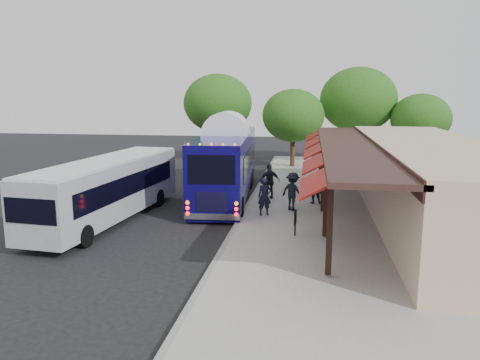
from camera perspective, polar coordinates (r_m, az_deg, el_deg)
The scene contains 15 objects.
ground at distance 19.08m, azimuth -1.25°, elevation -6.96°, with size 90.00×90.00×0.00m, color black.
sidewalk at distance 22.73m, azimuth 13.08°, elevation -4.18°, with size 10.00×40.00×0.15m, color #9E9B93.
curb at distance 22.86m, azimuth 0.59°, elevation -3.82°, with size 0.20×40.00×0.16m, color gray.
station_shelter at distance 22.88m, azimuth 21.73°, elevation -0.02°, with size 8.15×20.00×3.60m.
coach_bus at distance 25.97m, azimuth -1.64°, elevation 2.33°, with size 3.29×11.97×3.79m.
city_bus at distance 21.96m, azimuth -15.79°, elevation -0.85°, with size 3.25×10.64×2.81m.
ped_a at distance 21.68m, azimuth 3.01°, elevation -2.03°, with size 0.64×0.42×1.76m, color black.
ped_b at distance 24.34m, azimuth 9.07°, elevation -1.03°, with size 0.75×0.58×1.53m, color black.
ped_c at distance 25.06m, azimuth 3.64°, elevation -0.17°, with size 1.11×0.46×1.89m, color black.
ped_d at distance 22.68m, azimuth 6.44°, elevation -1.40°, with size 1.20×0.69×1.86m, color black.
sign_board at distance 18.70m, azimuth 6.74°, elevation -4.74°, with size 0.11×0.46×1.01m.
tree_left at distance 36.33m, azimuth 6.50°, elevation 7.80°, with size 4.76×4.76×6.09m.
tree_mid at distance 39.23m, azimuth 14.22°, elevation 9.45°, with size 6.12×6.12×7.84m.
tree_right at distance 38.33m, azimuth 21.17°, elevation 6.95°, with size 4.48×4.48×5.74m.
tree_far at distance 39.81m, azimuth -2.71°, elevation 9.32°, with size 5.76×5.76×7.37m.
Camera 1 is at (3.14, -17.93, 5.72)m, focal length 35.00 mm.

